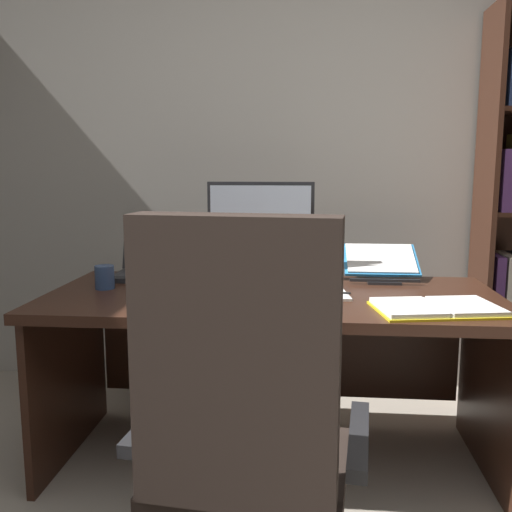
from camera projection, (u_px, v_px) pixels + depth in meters
The scene contains 12 objects.
wall_back at pixel (317, 126), 3.03m from camera, with size 5.64×0.12×2.84m, color #B2ADA3.
desk at pixel (273, 332), 2.33m from camera, with size 1.78×0.81×0.71m.
office_chair at pixel (246, 461), 1.43m from camera, with size 0.65×0.60×1.10m.
monitor at pixel (261, 231), 2.47m from camera, with size 0.47×0.16×0.43m.
laptop at pixel (155, 266), 2.55m from camera, with size 0.35×0.29×0.23m.
keyboard at pixel (250, 300), 2.06m from camera, with size 0.42×0.15×0.02m, color #232326.
computer_mouse at pixel (170, 296), 2.09m from camera, with size 0.06×0.10×0.04m, color #232326.
reading_stand_with_book at pixel (381, 262), 2.52m from camera, with size 0.33×0.29×0.14m.
open_binder at pixel (437, 308), 1.95m from camera, with size 0.46×0.33×0.02m.
notepad at pixel (328, 294), 2.19m from camera, with size 0.15×0.21×0.01m, color white.
pen at pixel (333, 292), 2.19m from camera, with size 0.01×0.01×0.14m, color black.
coffee_mug at pixel (105, 277), 2.30m from camera, with size 0.08×0.08×0.10m, color #334C7A.
Camera 1 is at (-0.05, -0.89, 1.21)m, focal length 39.43 mm.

